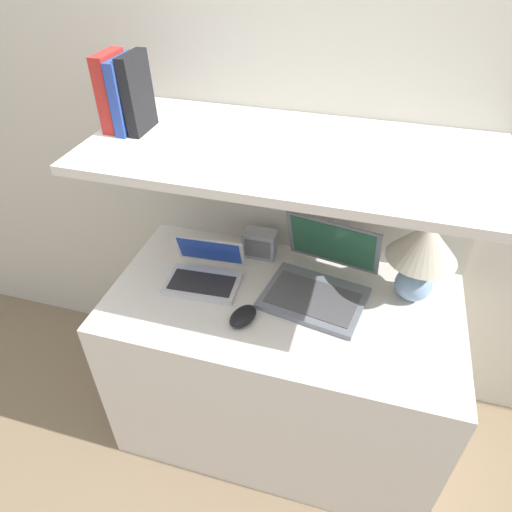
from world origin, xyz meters
The scene contains 13 objects.
ground_plane centered at (0.00, 0.00, 0.00)m, with size 12.00×12.00×0.00m, color #7A664C.
wall_back centered at (0.00, 0.71, 1.20)m, with size 6.00×0.05×2.40m.
desk centered at (0.00, 0.32, 0.37)m, with size 1.24×0.64×0.75m.
back_riser centered at (0.00, 0.66, 0.63)m, with size 1.24×0.04×1.26m.
shelf centered at (0.00, 0.39, 1.28)m, with size 1.24×0.58×0.03m.
table_lamp centered at (0.43, 0.47, 0.95)m, with size 0.23×0.23×0.31m.
laptop_large centered at (0.11, 0.41, 0.80)m, with size 0.40×0.40×0.25m.
laptop_small centered at (-0.30, 0.35, 0.78)m, with size 0.28×0.23×0.15m.
computer_mouse centered at (-0.11, 0.19, 0.77)m, with size 0.11×0.13×0.04m.
router_box centered at (-0.15, 0.55, 0.80)m, with size 0.13×0.07×0.11m.
book_red centered at (-0.57, 0.39, 1.40)m, with size 0.04×0.13×0.22m.
book_blue centered at (-0.52, 0.39, 1.40)m, with size 0.03×0.16×0.22m.
book_black centered at (-0.48, 0.39, 1.41)m, with size 0.04×0.14×0.23m.
Camera 1 is at (0.23, -0.82, 1.86)m, focal length 32.00 mm.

